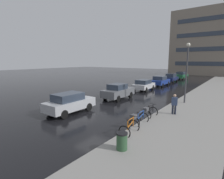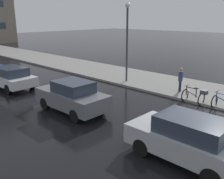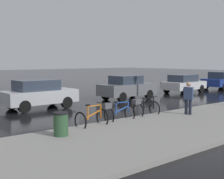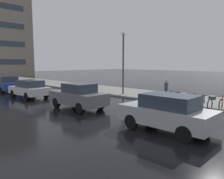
# 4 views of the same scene
# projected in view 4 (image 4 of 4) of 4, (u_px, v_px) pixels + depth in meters

# --- Properties ---
(ground_plane) EXTENTS (140.00, 140.00, 0.00)m
(ground_plane) POSITION_uv_depth(u_px,v_px,m) (172.00, 119.00, 11.25)
(ground_plane) COLOR black
(sidewalk_kerb) EXTENTS (4.80, 60.00, 0.14)m
(sidewalk_kerb) POSITION_uv_depth(u_px,v_px,m) (113.00, 91.00, 22.44)
(sidewalk_kerb) COLOR gray
(sidewalk_kerb) RESTS_ON ground
(bicycle_second) EXTENTS (0.77, 1.46, 0.95)m
(bicycle_second) POSITION_uv_depth(u_px,v_px,m) (204.00, 101.00, 13.74)
(bicycle_second) COLOR black
(bicycle_second) RESTS_ON ground
(bicycle_third) EXTENTS (0.79, 1.35, 0.97)m
(bicycle_third) POSITION_uv_depth(u_px,v_px,m) (178.00, 98.00, 14.89)
(bicycle_third) COLOR black
(bicycle_third) RESTS_ON ground
(car_silver) EXTENTS (1.82, 3.98, 1.58)m
(car_silver) POSITION_uv_depth(u_px,v_px,m) (167.00, 112.00, 9.21)
(car_silver) COLOR #B2B5BA
(car_silver) RESTS_ON ground
(car_grey) EXTENTS (1.82, 4.02, 1.61)m
(car_grey) POSITION_uv_depth(u_px,v_px,m) (78.00, 96.00, 13.79)
(car_grey) COLOR slate
(car_grey) RESTS_ON ground
(car_white) EXTENTS (2.02, 3.90, 1.47)m
(car_white) POSITION_uv_depth(u_px,v_px,m) (30.00, 89.00, 18.11)
(car_white) COLOR silver
(car_white) RESTS_ON ground
(car_blue) EXTENTS (1.96, 4.13, 1.58)m
(car_blue) POSITION_uv_depth(u_px,v_px,m) (6.00, 84.00, 22.06)
(car_blue) COLOR navy
(car_blue) RESTS_ON ground
(pedestrian) EXTENTS (0.46, 0.38, 1.65)m
(pedestrian) POSITION_uv_depth(u_px,v_px,m) (166.00, 88.00, 16.84)
(pedestrian) COLOR #1E2333
(pedestrian) RESTS_ON ground
(streetlamp) EXTENTS (0.34, 0.34, 5.60)m
(streetlamp) POSITION_uv_depth(u_px,v_px,m) (123.00, 57.00, 19.22)
(streetlamp) COLOR #424247
(streetlamp) RESTS_ON ground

